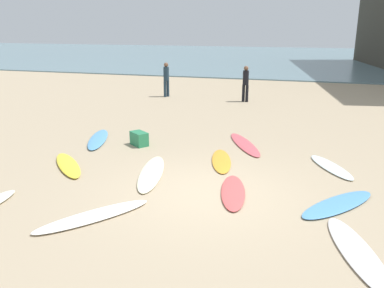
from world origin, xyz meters
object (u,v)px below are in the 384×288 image
(surfboard_0, at_px, (357,252))
(beach_cooler, at_px, (139,139))
(surfboard_5, at_px, (68,165))
(beachgoer_mid, at_px, (166,78))
(surfboard_2, at_px, (338,204))
(surfboard_1, at_px, (233,192))
(surfboard_7, at_px, (221,161))
(surfboard_4, at_px, (93,216))
(surfboard_9, at_px, (245,144))
(beachgoer_near, at_px, (246,82))
(surfboard_10, at_px, (98,139))
(surfboard_6, at_px, (151,173))
(surfboard_3, at_px, (331,167))

(surfboard_0, xyz_separation_m, beach_cooler, (-5.84, 4.61, 0.18))
(surfboard_5, relative_size, beachgoer_mid, 1.24)
(surfboard_2, distance_m, beachgoer_mid, 13.62)
(surfboard_1, xyz_separation_m, beachgoer_mid, (-5.56, 11.13, 0.94))
(surfboard_5, xyz_separation_m, surfboard_7, (3.80, 1.49, -0.01))
(surfboard_1, height_order, surfboard_4, surfboard_4)
(surfboard_0, bearing_deg, surfboard_9, -80.08)
(beach_cooler, bearing_deg, surfboard_7, -16.21)
(surfboard_2, distance_m, beachgoer_near, 11.54)
(surfboard_0, distance_m, surfboard_1, 3.01)
(surfboard_10, bearing_deg, surfboard_2, 137.44)
(surfboard_1, height_order, surfboard_7, surfboard_1)
(surfboard_1, relative_size, surfboard_10, 0.82)
(surfboard_10, bearing_deg, surfboard_6, 119.80)
(surfboard_9, height_order, beach_cooler, beach_cooler)
(surfboard_3, height_order, surfboard_7, surfboard_3)
(surfboard_1, distance_m, surfboard_9, 3.72)
(surfboard_3, bearing_deg, beachgoer_near, -94.77)
(surfboard_6, bearing_deg, surfboard_10, -53.41)
(surfboard_3, bearing_deg, surfboard_6, -5.96)
(surfboard_1, height_order, surfboard_5, surfboard_5)
(surfboard_1, distance_m, beach_cooler, 4.44)
(surfboard_7, distance_m, beach_cooler, 2.88)
(beach_cooler, bearing_deg, surfboard_3, -5.00)
(surfboard_7, bearing_deg, beachgoer_mid, -76.43)
(beachgoer_near, bearing_deg, surfboard_10, 91.26)
(surfboard_10, bearing_deg, surfboard_1, 129.28)
(surfboard_2, height_order, beach_cooler, beach_cooler)
(surfboard_1, xyz_separation_m, beach_cooler, (-3.45, 2.78, 0.18))
(surfboard_5, bearing_deg, surfboard_9, -5.22)
(beachgoer_near, distance_m, beach_cooler, 8.39)
(beachgoer_near, height_order, beachgoer_mid, beachgoer_mid)
(beachgoer_near, bearing_deg, surfboard_5, 98.61)
(surfboard_2, relative_size, surfboard_4, 0.93)
(surfboard_2, distance_m, surfboard_4, 4.94)
(surfboard_3, bearing_deg, surfboard_2, 63.60)
(beach_cooler, bearing_deg, surfboard_4, -77.03)
(surfboard_5, distance_m, surfboard_7, 4.08)
(surfboard_5, height_order, beachgoer_near, beachgoer_near)
(surfboard_10, bearing_deg, surfboard_3, 154.79)
(surfboard_2, xyz_separation_m, surfboard_7, (-2.89, 2.00, -0.00))
(surfboard_4, relative_size, surfboard_10, 0.98)
(surfboard_1, bearing_deg, surfboard_5, 162.70)
(surfboard_7, bearing_deg, surfboard_6, 28.88)
(surfboard_6, xyz_separation_m, surfboard_9, (1.84, 3.12, -0.00))
(surfboard_0, distance_m, surfboard_4, 4.76)
(surfboard_6, xyz_separation_m, beachgoer_near, (0.72, 10.31, 0.92))
(surfboard_6, bearing_deg, surfboard_1, 151.42)
(surfboard_6, relative_size, surfboard_10, 1.07)
(beach_cooler, bearing_deg, surfboard_1, -38.88)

